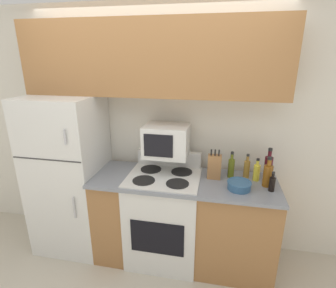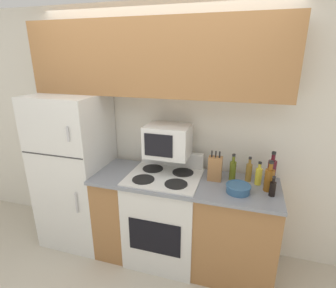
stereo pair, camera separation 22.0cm
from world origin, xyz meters
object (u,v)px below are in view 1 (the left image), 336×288
bottle_cooking_spray (257,172)px  stove (164,216)px  bottle_soy_sauce (272,183)px  bottle_whiskey (268,175)px  refrigerator (69,175)px  microwave (166,141)px  knife_block (214,167)px  bottle_vinegar (247,168)px  bottle_olive_oil (231,167)px  bowl (239,185)px  bottle_wine_red (268,166)px

bottle_cooking_spray → stove: bearing=-172.8°
bottle_soy_sauce → bottle_whiskey: size_ratio=0.64×
refrigerator → microwave: refrigerator is taller
microwave → knife_block: (0.48, -0.05, -0.21)m
stove → bottle_vinegar: (0.78, 0.16, 0.54)m
bottle_vinegar → microwave: bearing=-177.9°
microwave → bottle_vinegar: (0.78, 0.03, -0.24)m
refrigerator → bottle_soy_sauce: size_ratio=9.35×
bottle_soy_sauce → stove: bearing=175.5°
bottle_cooking_spray → refrigerator: bearing=-177.7°
bottle_vinegar → bottle_soy_sauce: bearing=-50.0°
refrigerator → bottle_olive_oil: size_ratio=6.47×
stove → knife_block: 0.74m
knife_block → bottle_vinegar: knife_block is taller
bottle_whiskey → bottle_soy_sauce: bearing=-72.9°
refrigerator → bottle_whiskey: size_ratio=6.01×
knife_block → bottle_whiskey: (0.47, -0.07, -0.01)m
bottle_whiskey → microwave: bearing=173.0°
bottle_soy_sauce → bottle_cooking_spray: size_ratio=0.82×
bowl → bottle_wine_red: bearing=46.6°
stove → bottle_wine_red: bottle_wine_red is taller
bowl → bottle_soy_sauce: bottle_soy_sauce is taller
knife_block → bottle_cooking_spray: knife_block is taller
microwave → bottle_wine_red: (0.98, 0.07, -0.21)m
bottle_olive_oil → stove: bearing=-168.0°
microwave → knife_block: microwave is taller
bottle_olive_oil → bottle_cooking_spray: bottle_olive_oil is taller
knife_block → bottle_olive_oil: knife_block is taller
bowl → bottle_olive_oil: bottle_olive_oil is taller
bottle_wine_red → bottle_olive_oil: size_ratio=1.15×
knife_block → bottle_soy_sauce: (0.50, -0.16, -0.05)m
refrigerator → bottle_whiskey: bearing=-0.7°
microwave → stove: bearing=-89.8°
refrigerator → stove: refrigerator is taller
bottle_wine_red → bottle_cooking_spray: 0.14m
knife_block → bottle_wine_red: (0.51, 0.12, -0.00)m
bottle_vinegar → bottle_cooking_spray: 0.10m
bottle_whiskey → bottle_olive_oil: bearing=158.4°
knife_block → bottle_vinegar: 0.32m
stove → bottle_olive_oil: (0.64, 0.13, 0.55)m
bottle_whiskey → bottle_cooking_spray: bearing=129.6°
knife_block → bottle_cooking_spray: bearing=4.4°
refrigerator → bottle_whiskey: (1.99, -0.02, 0.20)m
microwave → bottle_olive_oil: size_ratio=1.65×
refrigerator → bottle_vinegar: refrigerator is taller
stove → bottle_whiskey: size_ratio=3.94×
microwave → bottle_wine_red: size_ratio=1.43×
bottle_wine_red → knife_block: bearing=-167.2°
microwave → bottle_olive_oil: (0.64, 0.01, -0.23)m
stove → bottle_whiskey: bottle_whiskey is taller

